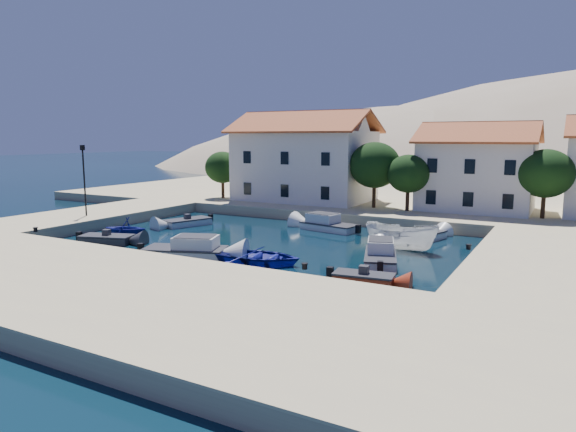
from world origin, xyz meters
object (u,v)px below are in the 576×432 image
at_px(boat_east, 401,250).
at_px(building_mid, 477,166).
at_px(rowboat_south, 259,263).
at_px(cabin_cruiser_east, 380,256).
at_px(building_left, 305,155).
at_px(cabin_cruiser_south, 185,250).
at_px(lamppost, 84,173).

bearing_deg(boat_east, building_mid, 0.55).
distance_m(rowboat_south, cabin_cruiser_east, 7.70).
bearing_deg(building_left, cabin_cruiser_south, -81.30).
xyz_separation_m(building_mid, rowboat_south, (-8.94, -24.92, -5.22)).
relative_size(building_mid, cabin_cruiser_east, 2.04).
height_order(rowboat_south, boat_east, boat_east).
xyz_separation_m(building_left, rowboat_south, (9.06, -23.92, -5.94)).
distance_m(cabin_cruiser_south, rowboat_south, 5.36).
distance_m(building_left, boat_east, 22.95).
bearing_deg(building_mid, cabin_cruiser_east, -96.07).
bearing_deg(boat_east, building_left, 53.53).
distance_m(building_left, rowboat_south, 26.26).
relative_size(cabin_cruiser_south, boat_east, 1.05).
xyz_separation_m(lamppost, cabin_cruiser_south, (15.29, -4.74, -4.28)).
relative_size(building_left, cabin_cruiser_south, 2.52).
relative_size(lamppost, boat_east, 1.12).
bearing_deg(cabin_cruiser_east, lamppost, 71.04).
distance_m(building_mid, lamppost, 36.21).
bearing_deg(cabin_cruiser_east, boat_east, -18.23).
bearing_deg(lamppost, cabin_cruiser_south, -17.22).
height_order(building_mid, lamppost, building_mid).
height_order(lamppost, cabin_cruiser_east, lamppost).
xyz_separation_m(building_left, boat_east, (15.72, -15.63, -5.94)).
xyz_separation_m(building_left, cabin_cruiser_east, (15.75, -20.13, -5.46)).
xyz_separation_m(rowboat_south, cabin_cruiser_east, (6.69, 3.79, 0.48)).
bearing_deg(cabin_cruiser_south, lamppost, 142.81).
distance_m(building_left, building_mid, 18.04).
xyz_separation_m(cabin_cruiser_south, rowboat_south, (5.28, 0.82, -0.48)).
height_order(building_mid, boat_east, building_mid).
height_order(rowboat_south, cabin_cruiser_east, cabin_cruiser_east).
relative_size(building_left, cabin_cruiser_east, 2.86).
bearing_deg(rowboat_south, boat_east, -47.86).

